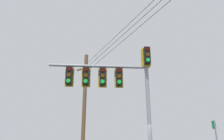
% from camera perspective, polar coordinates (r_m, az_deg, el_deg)
% --- Properties ---
extents(signal_mast_assembly, '(2.41, 4.95, 6.47)m').
position_cam_1_polar(signal_mast_assembly, '(10.92, 2.00, -2.73)').
color(signal_mast_assembly, gray).
rests_on(signal_mast_assembly, ground).
extents(utility_pole_wooden, '(0.75, 2.26, 9.97)m').
position_cam_1_polar(utility_pole_wooden, '(20.13, -7.33, -9.00)').
color(utility_pole_wooden, brown).
rests_on(utility_pole_wooden, ground).
extents(overhead_wire_span, '(16.27, 15.06, 1.10)m').
position_cam_1_polar(overhead_wire_span, '(12.06, 11.04, 15.99)').
color(overhead_wire_span, black).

